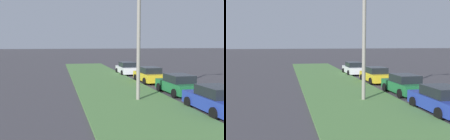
% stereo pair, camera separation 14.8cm
% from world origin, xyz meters
% --- Properties ---
extents(grass_median, '(60.00, 6.00, 0.12)m').
position_xyz_m(grass_median, '(10.00, 6.47, 0.06)').
color(grass_median, '#517F42').
rests_on(grass_median, ground).
extents(parked_car_blue, '(4.32, 2.06, 1.47)m').
position_xyz_m(parked_car_blue, '(5.91, 2.52, 0.72)').
color(parked_car_blue, '#23389E').
rests_on(parked_car_blue, ground).
extents(parked_car_green, '(4.36, 2.13, 1.47)m').
position_xyz_m(parked_car_green, '(11.35, 2.23, 0.72)').
color(parked_car_green, '#1E6B38').
rests_on(parked_car_green, ground).
extents(parked_car_yellow, '(4.35, 2.11, 1.47)m').
position_xyz_m(parked_car_yellow, '(17.46, 2.37, 0.72)').
color(parked_car_yellow, gold).
rests_on(parked_car_yellow, ground).
extents(parked_car_white, '(4.31, 2.05, 1.47)m').
position_xyz_m(parked_car_white, '(24.23, 2.82, 0.72)').
color(parked_car_white, silver).
rests_on(parked_car_white, ground).
extents(streetlight, '(0.98, 2.83, 7.50)m').
position_xyz_m(streetlight, '(9.63, 5.46, 4.39)').
color(streetlight, gray).
rests_on(streetlight, ground).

